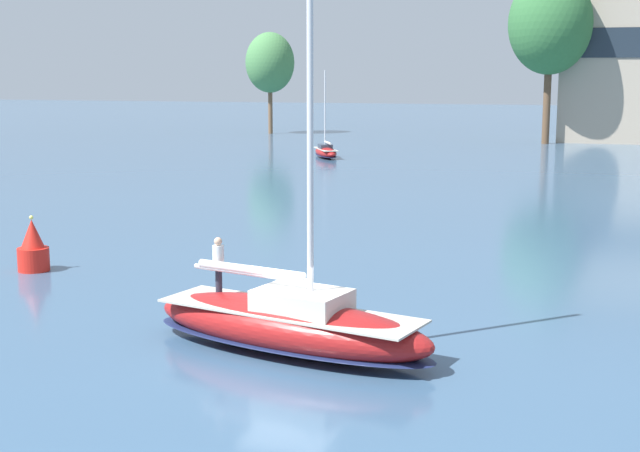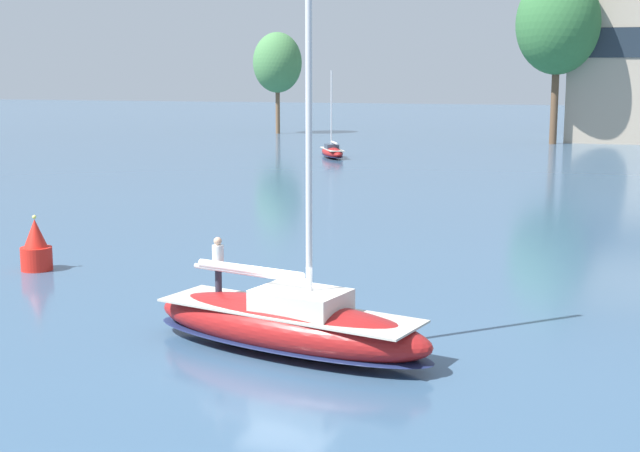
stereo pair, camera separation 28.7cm
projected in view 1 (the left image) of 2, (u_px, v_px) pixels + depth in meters
ground_plane at (289, 351)px, 24.90m from camera, size 400.00×400.00×0.00m
tree_shore_left at (270, 63)px, 112.50m from camera, size 6.20×6.20×12.75m
tree_shore_center at (550, 24)px, 95.51m from camera, size 8.93×8.93×18.38m
sailboat_main at (289, 323)px, 24.75m from camera, size 9.18×4.51×12.16m
sailboat_moored_near_marina at (326, 152)px, 81.66m from camera, size 4.14×5.81×7.91m
channel_buoy at (33, 249)px, 34.90m from camera, size 1.23×1.23×2.20m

